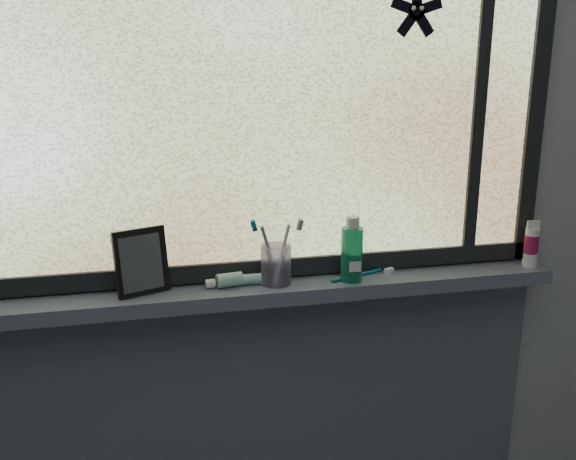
% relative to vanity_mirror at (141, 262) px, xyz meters
% --- Properties ---
extents(wall_back, '(3.00, 0.01, 2.50)m').
position_rel_vanity_mirror_xyz_m(wall_back, '(0.33, 0.07, 0.14)').
color(wall_back, '#9EA3A8').
rests_on(wall_back, ground).
extents(windowsill, '(1.62, 0.14, 0.04)m').
position_rel_vanity_mirror_xyz_m(windowsill, '(0.33, -0.01, -0.11)').
color(windowsill, '#51596C').
rests_on(windowsill, wall_back).
extents(sill_apron, '(1.62, 0.02, 0.98)m').
position_rel_vanity_mirror_xyz_m(sill_apron, '(0.33, 0.05, -0.62)').
color(sill_apron, '#51596C').
rests_on(sill_apron, floor).
extents(window_pane, '(1.50, 0.01, 1.00)m').
position_rel_vanity_mirror_xyz_m(window_pane, '(0.33, 0.05, 0.42)').
color(window_pane, silver).
rests_on(window_pane, wall_back).
extents(frame_bottom, '(1.60, 0.03, 0.05)m').
position_rel_vanity_mirror_xyz_m(frame_bottom, '(0.33, 0.04, -0.06)').
color(frame_bottom, black).
rests_on(frame_bottom, windowsill).
extents(frame_right, '(0.05, 0.03, 1.10)m').
position_rel_vanity_mirror_xyz_m(frame_right, '(1.10, 0.04, 0.42)').
color(frame_right, black).
rests_on(frame_right, wall_back).
extents(frame_mullion, '(0.03, 0.03, 1.00)m').
position_rel_vanity_mirror_xyz_m(frame_mullion, '(0.93, 0.04, 0.42)').
color(frame_mullion, black).
rests_on(frame_mullion, wall_back).
extents(starfish_sticker, '(0.15, 0.02, 0.15)m').
position_rel_vanity_mirror_xyz_m(starfish_sticker, '(0.73, 0.03, 0.61)').
color(starfish_sticker, black).
rests_on(starfish_sticker, window_pane).
extents(vanity_mirror, '(0.15, 0.11, 0.17)m').
position_rel_vanity_mirror_xyz_m(vanity_mirror, '(0.00, 0.00, 0.00)').
color(vanity_mirror, black).
rests_on(vanity_mirror, windowsill).
extents(toothpaste_tube, '(0.22, 0.06, 0.04)m').
position_rel_vanity_mirror_xyz_m(toothpaste_tube, '(0.25, -0.00, -0.07)').
color(toothpaste_tube, white).
rests_on(toothpaste_tube, windowsill).
extents(toothbrush_cup, '(0.09, 0.09, 0.11)m').
position_rel_vanity_mirror_xyz_m(toothbrush_cup, '(0.35, -0.00, -0.03)').
color(toothbrush_cup, '#A297C8').
rests_on(toothbrush_cup, windowsill).
extents(toothbrush_lying, '(0.21, 0.10, 0.01)m').
position_rel_vanity_mirror_xyz_m(toothbrush_lying, '(0.58, -0.00, -0.08)').
color(toothbrush_lying, '#0D6478').
rests_on(toothbrush_lying, windowsill).
extents(mouthwash_bottle, '(0.07, 0.07, 0.15)m').
position_rel_vanity_mirror_xyz_m(mouthwash_bottle, '(0.55, -0.03, 0.00)').
color(mouthwash_bottle, '#1B8D60').
rests_on(mouthwash_bottle, windowsill).
extents(cream_tube, '(0.04, 0.04, 0.10)m').
position_rel_vanity_mirror_xyz_m(cream_tube, '(1.09, -0.02, -0.01)').
color(cream_tube, silver).
rests_on(cream_tube, windowsill).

